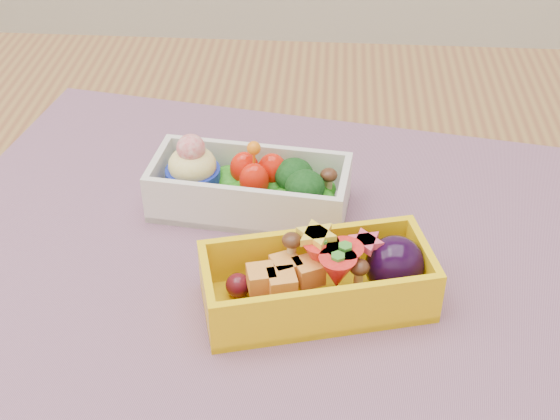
# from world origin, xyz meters

# --- Properties ---
(table) EXTENTS (1.20, 0.80, 0.75)m
(table) POSITION_xyz_m (0.00, 0.00, 0.65)
(table) COLOR brown
(table) RESTS_ON ground
(placemat) EXTENTS (0.61, 0.51, 0.00)m
(placemat) POSITION_xyz_m (0.02, 0.01, 0.75)
(placemat) COLOR #875D72
(placemat) RESTS_ON table
(bento_white) EXTENTS (0.17, 0.09, 0.07)m
(bento_white) POSITION_xyz_m (-0.01, 0.06, 0.78)
(bento_white) COLOR silver
(bento_white) RESTS_ON placemat
(bento_yellow) EXTENTS (0.17, 0.11, 0.05)m
(bento_yellow) POSITION_xyz_m (0.06, -0.05, 0.78)
(bento_yellow) COLOR yellow
(bento_yellow) RESTS_ON placemat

